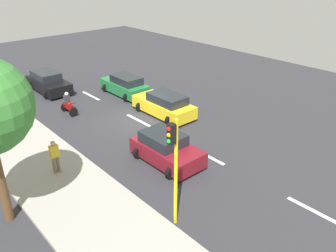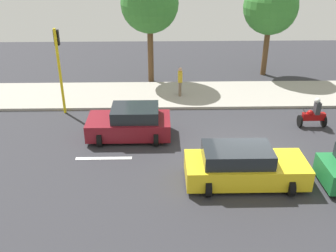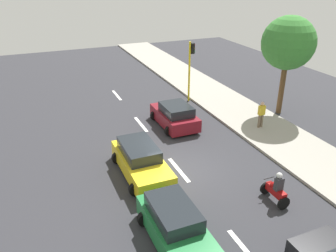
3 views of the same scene
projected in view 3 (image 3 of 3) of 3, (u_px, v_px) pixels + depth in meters
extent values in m
cube|color=#2D2D33|center=(179.00, 171.00, 17.62)|extent=(40.00, 60.00, 0.10)
cube|color=#9E998E|center=(289.00, 144.00, 20.02)|extent=(4.00, 60.00, 0.15)
cube|color=white|center=(247.00, 252.00, 12.59)|extent=(0.20, 2.40, 0.01)
cube|color=white|center=(179.00, 170.00, 17.60)|extent=(0.20, 2.40, 0.01)
cube|color=white|center=(141.00, 124.00, 22.61)|extent=(0.20, 2.40, 0.01)
cube|color=white|center=(117.00, 95.00, 27.62)|extent=(0.20, 2.40, 0.01)
cube|color=#1E7238|center=(177.00, 232.00, 12.74)|extent=(1.74, 4.28, 0.80)
cube|color=#1E2328|center=(173.00, 211.00, 12.73)|extent=(1.46, 2.40, 0.56)
cylinder|color=black|center=(180.00, 209.00, 14.28)|extent=(0.64, 0.22, 0.64)
cylinder|color=black|center=(145.00, 219.00, 13.75)|extent=(0.64, 0.22, 0.64)
cube|color=yellow|center=(142.00, 165.00, 17.00)|extent=(1.84, 4.57, 0.80)
cube|color=#1E2328|center=(139.00, 149.00, 17.01)|extent=(1.54, 2.56, 0.56)
cylinder|color=black|center=(169.00, 181.00, 16.12)|extent=(0.64, 0.22, 0.64)
cylinder|color=black|center=(136.00, 189.00, 15.55)|extent=(0.64, 0.22, 0.64)
cylinder|color=black|center=(147.00, 152.00, 18.64)|extent=(0.64, 0.22, 0.64)
cylinder|color=black|center=(118.00, 158.00, 18.07)|extent=(0.64, 0.22, 0.64)
cube|color=maroon|center=(174.00, 117.00, 22.25)|extent=(1.94, 3.84, 0.80)
cube|color=#1E2328|center=(176.00, 109.00, 21.70)|extent=(1.63, 2.15, 0.56)
cylinder|color=black|center=(155.00, 116.00, 23.11)|extent=(0.64, 0.22, 0.64)
cylinder|color=black|center=(178.00, 112.00, 23.71)|extent=(0.64, 0.22, 0.64)
cylinder|color=black|center=(170.00, 131.00, 20.99)|extent=(0.64, 0.22, 0.64)
cylinder|color=black|center=(195.00, 126.00, 21.59)|extent=(0.64, 0.22, 0.64)
cylinder|color=black|center=(266.00, 188.00, 15.67)|extent=(0.60, 0.10, 0.60)
cylinder|color=black|center=(284.00, 203.00, 14.66)|extent=(0.60, 0.10, 0.60)
cube|color=#990C0C|center=(276.00, 191.00, 15.02)|extent=(0.28, 1.10, 0.36)
sphere|color=#990C0C|center=(274.00, 185.00, 15.11)|extent=(0.32, 0.32, 0.32)
cylinder|color=black|center=(269.00, 178.00, 15.33)|extent=(0.55, 0.04, 0.04)
cube|color=#333338|center=(279.00, 184.00, 14.74)|extent=(0.36, 0.24, 0.60)
sphere|color=silver|center=(279.00, 175.00, 14.62)|extent=(0.26, 0.26, 0.26)
cylinder|color=#72604C|center=(259.00, 121.00, 21.68)|extent=(0.16, 0.16, 0.85)
cylinder|color=#72604C|center=(262.00, 121.00, 21.75)|extent=(0.16, 0.16, 0.85)
cube|color=gold|center=(262.00, 110.00, 21.41)|extent=(0.40, 0.24, 0.60)
sphere|color=tan|center=(263.00, 104.00, 21.23)|extent=(0.22, 0.22, 0.22)
cylinder|color=yellow|center=(189.00, 72.00, 25.55)|extent=(0.14, 0.14, 4.50)
cube|color=black|center=(193.00, 48.00, 24.89)|extent=(0.24, 0.24, 0.76)
sphere|color=red|center=(194.00, 45.00, 24.83)|extent=(0.16, 0.16, 0.16)
sphere|color=#F2A50C|center=(194.00, 48.00, 24.93)|extent=(0.16, 0.16, 0.16)
sphere|color=green|center=(194.00, 52.00, 25.03)|extent=(0.16, 0.16, 0.16)
cylinder|color=brown|center=(282.00, 88.00, 23.64)|extent=(0.36, 0.36, 3.67)
sphere|color=#387F33|center=(288.00, 43.00, 22.34)|extent=(3.49, 3.49, 3.49)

